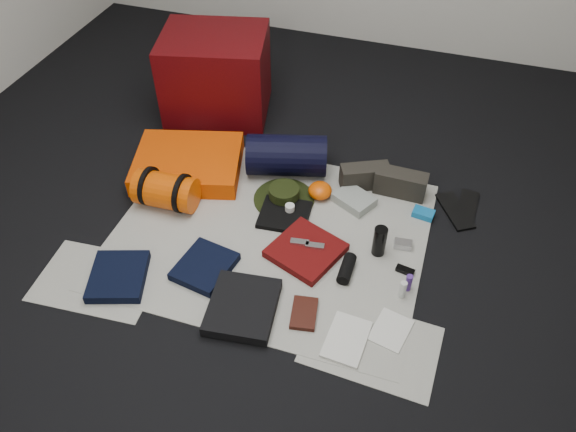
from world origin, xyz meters
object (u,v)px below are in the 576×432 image
(red_cabinet, at_px, (216,75))
(paperback_book, at_px, (304,313))
(navy_duffel, at_px, (287,155))
(sleeping_pad, at_px, (188,163))
(compact_camera, at_px, (403,244))
(stuff_sack, at_px, (166,191))
(water_bottle, at_px, (380,241))

(red_cabinet, bearing_deg, paperback_book, -67.69)
(navy_duffel, height_order, paperback_book, navy_duffel)
(red_cabinet, distance_m, sleeping_pad, 0.68)
(compact_camera, bearing_deg, red_cabinet, 141.85)
(stuff_sack, bearing_deg, navy_duffel, 41.17)
(red_cabinet, distance_m, stuff_sack, 0.97)
(sleeping_pad, xyz_separation_m, navy_duffel, (0.55, 0.17, 0.06))
(sleeping_pad, distance_m, compact_camera, 1.33)
(red_cabinet, xyz_separation_m, stuff_sack, (0.09, -0.95, -0.16))
(paperback_book, bearing_deg, water_bottle, 53.44)
(red_cabinet, distance_m, compact_camera, 1.65)
(compact_camera, bearing_deg, sleeping_pad, 164.35)
(stuff_sack, xyz_separation_m, water_bottle, (1.18, 0.00, -0.01))
(red_cabinet, distance_m, navy_duffel, 0.80)
(red_cabinet, height_order, sleeping_pad, red_cabinet)
(sleeping_pad, distance_m, water_bottle, 1.23)
(sleeping_pad, bearing_deg, red_cabinet, 96.78)
(compact_camera, bearing_deg, water_bottle, -151.79)
(sleeping_pad, bearing_deg, navy_duffel, 17.21)
(water_bottle, bearing_deg, red_cabinet, 143.34)
(navy_duffel, xyz_separation_m, water_bottle, (0.64, -0.47, -0.03))
(navy_duffel, bearing_deg, paperback_book, -83.20)
(red_cabinet, distance_m, water_bottle, 1.59)
(paperback_book, bearing_deg, red_cabinet, 116.08)
(navy_duffel, xyz_separation_m, paperback_book, (0.39, -0.95, -0.11))
(water_bottle, height_order, compact_camera, water_bottle)
(stuff_sack, xyz_separation_m, compact_camera, (1.29, 0.08, -0.08))
(red_cabinet, height_order, stuff_sack, red_cabinet)
(sleeping_pad, distance_m, navy_duffel, 0.58)
(water_bottle, bearing_deg, paperback_book, -117.08)
(water_bottle, bearing_deg, compact_camera, 34.27)
(stuff_sack, distance_m, navy_duffel, 0.72)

